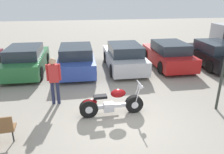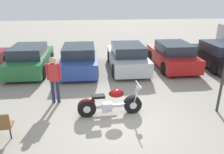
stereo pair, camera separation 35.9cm
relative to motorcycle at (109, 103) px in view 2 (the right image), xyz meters
The scene contains 8 objects.
ground_plane 0.73m from the motorcycle, 57.17° to the right, with size 60.00×60.00×0.00m, color gray.
motorcycle is the anchor object (origin of this frame).
parked_car_green 6.19m from the motorcycle, 126.91° to the left, with size 1.87×4.10×1.40m.
parked_car_blue 4.87m from the motorcycle, 103.60° to the left, with size 1.87×4.10×1.40m.
parked_car_silver 4.96m from the motorcycle, 73.30° to the left, with size 1.87×4.10×1.40m.
parked_car_red 6.29m from the motorcycle, 50.62° to the left, with size 1.87×4.10×1.40m.
parked_car_black 8.02m from the motorcycle, 35.12° to the left, with size 1.87×4.10×1.40m.
person_standing 2.31m from the motorcycle, 150.44° to the left, with size 0.52×0.24×1.78m.
Camera 2 is at (-0.93, -6.02, 3.85)m, focal length 35.00 mm.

